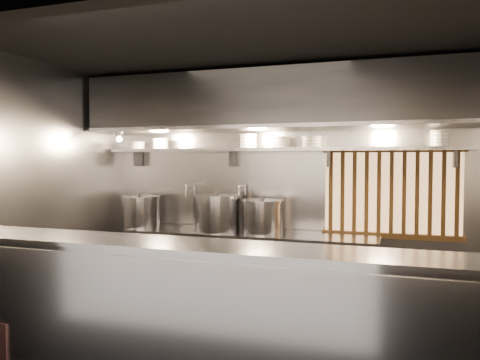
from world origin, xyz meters
The scene contains 22 objects.
floor centered at (0.00, 0.00, 0.00)m, with size 4.50×4.50×0.00m, color black.
ceiling centered at (0.00, 0.00, 2.80)m, with size 4.50×4.50×0.00m, color black.
wall_back centered at (0.00, 1.50, 1.40)m, with size 4.50×4.50×0.00m, color gray.
wall_left centered at (-2.25, 0.00, 1.40)m, with size 3.00×3.00×0.00m, color gray.
serving_counter centered at (0.00, -0.96, 0.57)m, with size 4.50×0.56×1.13m.
cooking_bench centered at (-0.30, 1.13, 0.45)m, with size 3.00×0.70×0.90m, color #99999E.
bowl_shelf centered at (0.00, 1.32, 1.88)m, with size 4.40×0.34×0.04m, color #99999E.
exhaust_hood centered at (0.00, 1.10, 2.42)m, with size 4.40×0.81×0.65m.
wood_screen centered at (1.30, 1.45, 1.38)m, with size 1.56×0.09×1.04m.
faucet_left centered at (-1.15, 1.37, 1.31)m, with size 0.04×0.30×0.50m.
faucet_right centered at (-0.45, 1.37, 1.31)m, with size 0.04×0.30×0.50m.
heat_lamp centered at (-1.90, 0.85, 2.07)m, with size 0.25×0.35×0.20m.
pendant_bulb centered at (-0.10, 1.20, 1.96)m, with size 0.09×0.09×0.19m.
stock_pot_left centered at (-1.75, 1.12, 1.10)m, with size 0.57×0.57×0.43m.
stock_pot_mid centered at (-0.13, 1.08, 1.10)m, with size 0.51×0.51×0.43m.
stock_pot_right centered at (-0.68, 1.09, 1.12)m, with size 0.72×0.72×0.48m.
bowl_stack_0 centered at (-1.92, 1.32, 1.95)m, with size 0.21×0.21×0.09m.
bowl_stack_1 centered at (-1.56, 1.32, 1.97)m, with size 0.22×0.22×0.13m.
bowl_stack_2 centered at (-0.37, 1.32, 1.98)m, with size 0.22×0.22×0.17m.
bowl_stack_3 centered at (0.05, 1.32, 1.97)m, with size 0.24×0.24×0.13m.
bowl_stack_4 centered at (0.40, 1.32, 1.97)m, with size 0.23×0.23×0.13m.
bowl_stack_5 centered at (1.79, 1.32, 1.98)m, with size 0.21×0.21×0.17m.
Camera 1 is at (1.35, -4.13, 1.75)m, focal length 35.00 mm.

